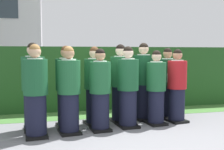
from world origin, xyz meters
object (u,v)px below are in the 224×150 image
student_rear_row_5 (167,84)px  student_rear_row_4 (143,83)px  student_front_row_2 (100,92)px  student_in_red_blazer (177,87)px  student_rear_row_0 (34,89)px  student_rear_row_2 (94,87)px  student_front_row_1 (69,92)px  student_front_row_4 (156,89)px  student_front_row_0 (36,93)px  student_rear_row_3 (120,85)px  student_front_row_3 (128,89)px  student_rear_row_1 (66,89)px

student_rear_row_5 → student_rear_row_4: bearing=-173.8°
student_front_row_2 → student_in_red_blazer: 1.77m
student_rear_row_0 → student_rear_row_2: student_rear_row_0 is taller
student_front_row_1 → student_front_row_2: bearing=6.3°
student_front_row_4 → student_rear_row_5: (0.50, 0.55, 0.03)m
student_front_row_0 → student_front_row_2: student_front_row_0 is taller
student_front_row_1 → student_front_row_2: (0.60, 0.07, -0.02)m
student_front_row_2 → student_rear_row_2: (-0.03, 0.48, 0.03)m
student_rear_row_3 → student_front_row_2: bearing=-134.9°
student_front_row_0 → student_rear_row_3: bearing=22.2°
student_in_red_blazer → student_rear_row_4: 0.74m
student_front_row_0 → student_front_row_3: bearing=8.6°
student_rear_row_1 → student_rear_row_5: 2.37m
student_front_row_0 → student_rear_row_4: 2.45m
student_front_row_0 → student_rear_row_1: 0.80m
student_front_row_2 → student_front_row_4: student_front_row_2 is taller
student_rear_row_0 → student_front_row_3: bearing=-6.4°
student_front_row_4 → student_rear_row_4: (-0.11, 0.49, 0.08)m
student_rear_row_1 → student_front_row_3: bearing=-12.9°
student_front_row_2 → student_rear_row_5: size_ratio=0.98×
student_rear_row_2 → student_rear_row_3: bearing=7.4°
student_in_red_blazer → student_rear_row_4: student_rear_row_4 is taller
student_front_row_1 → student_rear_row_5: 2.46m
student_front_row_0 → student_rear_row_0: 0.48m
student_rear_row_3 → student_front_row_3: bearing=-85.2°
student_in_red_blazer → student_rear_row_3: student_rear_row_3 is taller
student_rear_row_0 → student_rear_row_4: (2.37, 0.34, 0.01)m
student_front_row_4 → student_rear_row_0: (-2.48, 0.15, 0.07)m
student_rear_row_3 → student_front_row_0: bearing=-157.8°
student_rear_row_3 → student_rear_row_4: student_rear_row_4 is taller
student_rear_row_0 → student_rear_row_5: bearing=7.7°
student_rear_row_0 → student_rear_row_4: size_ratio=0.98×
student_front_row_0 → student_front_row_2: (1.20, 0.16, -0.04)m
student_front_row_3 → student_rear_row_0: student_rear_row_0 is taller
student_front_row_0 → student_front_row_4: 2.44m
student_front_row_3 → student_front_row_4: 0.64m
student_front_row_1 → student_rear_row_2: bearing=43.7°
student_front_row_2 → student_rear_row_3: 0.79m
student_rear_row_5 → student_front_row_2: bearing=-157.3°
student_front_row_4 → student_rear_row_3: 0.78m
student_front_row_3 → student_rear_row_3: bearing=94.8°
student_front_row_4 → student_rear_row_1: (-1.84, 0.22, 0.04)m
student_in_red_blazer → student_rear_row_0: size_ratio=0.93×
student_front_row_2 → student_front_row_4: size_ratio=1.02×
student_front_row_3 → student_rear_row_1: (-1.21, 0.28, 0.01)m
student_in_red_blazer → student_rear_row_2: 1.79m
student_front_row_1 → student_rear_row_0: bearing=149.5°
student_in_red_blazer → student_rear_row_2: student_rear_row_2 is taller
student_rear_row_1 → student_rear_row_2: student_rear_row_1 is taller
student_front_row_3 → student_rear_row_3: 0.45m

